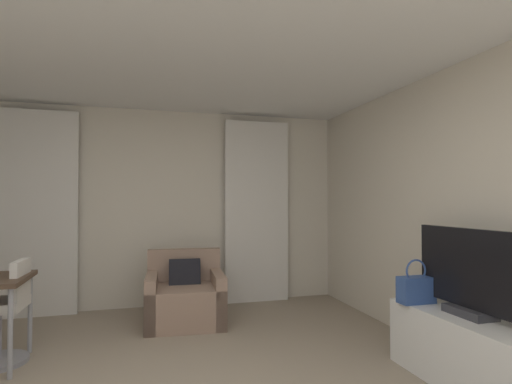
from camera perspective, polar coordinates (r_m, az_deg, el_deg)
wall_window at (r=5.55m, az=-14.08°, el=-2.17°), size 5.12×0.06×2.60m
wall_right at (r=3.67m, az=31.19°, el=-2.55°), size 0.06×6.12×2.60m
ceiling at (r=2.81m, az=-12.25°, el=24.88°), size 5.12×6.12×0.06m
curtain_left_panel at (r=5.56m, az=-28.38°, el=-2.58°), size 0.90×0.06×2.50m
curtain_right_panel at (r=5.63m, az=0.10°, el=-2.70°), size 0.90×0.06×2.50m
armchair at (r=4.83m, az=-9.99°, el=-14.55°), size 0.90×0.84×0.81m
desk_chair at (r=4.23m, az=-32.05°, el=-14.76°), size 0.48×0.48×0.88m
tv_console at (r=3.62m, az=27.74°, el=-19.26°), size 0.50×1.23×0.53m
tv_flatscreen at (r=3.47m, az=27.84°, el=-10.28°), size 0.20×1.02×0.65m
handbag_primary at (r=3.74m, az=21.65°, el=-12.56°), size 0.30×0.14×0.37m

